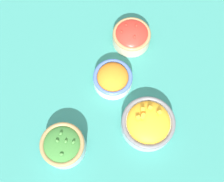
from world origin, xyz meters
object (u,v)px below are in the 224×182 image
at_px(bowl_cherry_tomatoes, 132,36).
at_px(bowl_squash, 148,123).
at_px(bowl_broccoli, 63,145).
at_px(bowl_carrots, 113,78).

relative_size(bowl_cherry_tomatoes, bowl_squash, 0.78).
height_order(bowl_broccoli, bowl_squash, bowl_broccoli).
bearing_deg(bowl_cherry_tomatoes, bowl_carrots, 43.78).
relative_size(bowl_broccoli, bowl_cherry_tomatoes, 1.02).
bearing_deg(bowl_carrots, bowl_broccoli, 31.84).
distance_m(bowl_cherry_tomatoes, bowl_carrots, 0.15).
height_order(bowl_carrots, bowl_squash, bowl_squash).
bearing_deg(bowl_broccoli, bowl_carrots, -148.16).
height_order(bowl_broccoli, bowl_carrots, bowl_broccoli).
bearing_deg(bowl_cherry_tomatoes, bowl_squash, 74.34).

